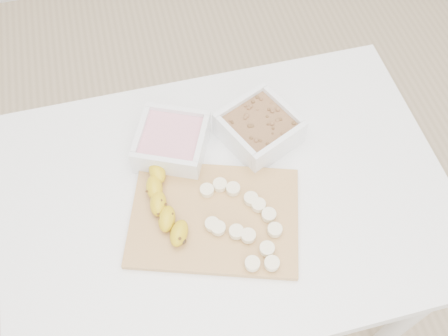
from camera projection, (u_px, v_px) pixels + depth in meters
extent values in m
plane|color=#C6AD89|center=(226.00, 294.00, 1.76)|extent=(3.50, 3.50, 0.00)
cube|color=white|center=(227.00, 197.00, 1.14)|extent=(1.00, 0.70, 0.04)
cylinder|color=white|center=(408.00, 317.00, 1.37)|extent=(0.05, 0.05, 0.71)
cylinder|color=white|center=(66.00, 205.00, 1.55)|extent=(0.05, 0.05, 0.71)
cylinder|color=white|center=(333.00, 147.00, 1.66)|extent=(0.05, 0.05, 0.71)
cube|color=white|center=(172.00, 142.00, 1.15)|extent=(0.20, 0.20, 0.07)
cube|color=pink|center=(172.00, 141.00, 1.15)|extent=(0.17, 0.17, 0.04)
cube|color=white|center=(259.00, 128.00, 1.17)|extent=(0.21, 0.21, 0.07)
cube|color=brown|center=(259.00, 127.00, 1.17)|extent=(0.17, 0.17, 0.04)
cube|color=tan|center=(214.00, 217.00, 1.08)|extent=(0.42, 0.36, 0.01)
cylinder|color=#F7E7B8|center=(207.00, 190.00, 1.10)|extent=(0.03, 0.03, 0.01)
cylinder|color=#F7E7B8|center=(220.00, 185.00, 1.10)|extent=(0.03, 0.03, 0.01)
cylinder|color=#F7E7B8|center=(233.00, 189.00, 1.10)|extent=(0.03, 0.03, 0.01)
cylinder|color=#F7E7B8|center=(251.00, 199.00, 1.09)|extent=(0.03, 0.03, 0.01)
cylinder|color=#F7E7B8|center=(258.00, 205.00, 1.08)|extent=(0.03, 0.03, 0.01)
cylinder|color=#F7E7B8|center=(269.00, 215.00, 1.06)|extent=(0.03, 0.03, 0.01)
cylinder|color=#F7E7B8|center=(275.00, 230.00, 1.05)|extent=(0.03, 0.03, 0.01)
cylinder|color=#F7E7B8|center=(212.00, 224.00, 1.05)|extent=(0.03, 0.03, 0.01)
cylinder|color=#F7E7B8|center=(218.00, 228.00, 1.05)|extent=(0.03, 0.03, 0.01)
cylinder|color=#F7E7B8|center=(236.00, 232.00, 1.04)|extent=(0.03, 0.03, 0.01)
cylinder|color=#F7E7B8|center=(248.00, 236.00, 1.04)|extent=(0.03, 0.03, 0.01)
cylinder|color=#F7E7B8|center=(267.00, 249.00, 1.02)|extent=(0.03, 0.03, 0.01)
cylinder|color=#F7E7B8|center=(272.00, 263.00, 1.00)|extent=(0.03, 0.03, 0.01)
cylinder|color=#F7E7B8|center=(252.00, 264.00, 1.00)|extent=(0.03, 0.03, 0.01)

